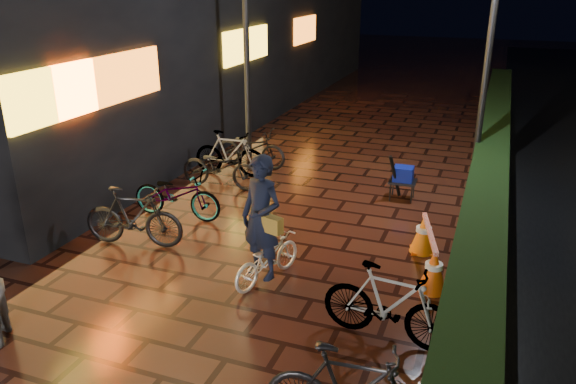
% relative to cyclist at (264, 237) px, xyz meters
% --- Properties ---
extents(ground, '(80.00, 80.00, 0.00)m').
position_rel_cyclist_xyz_m(ground, '(-0.27, -1.36, -0.75)').
color(ground, '#381911').
rests_on(ground, ground).
extents(hedge, '(0.70, 20.00, 1.00)m').
position_rel_cyclist_xyz_m(hedge, '(3.03, 6.64, -0.25)').
color(hedge, black).
rests_on(hedge, ground).
extents(lamp_post_hedge, '(0.50, 0.15, 5.29)m').
position_rel_cyclist_xyz_m(lamp_post_hedge, '(2.71, 5.60, 2.15)').
color(lamp_post_hedge, black).
rests_on(lamp_post_hedge, ground).
extents(lamp_post_sf, '(0.52, 0.15, 5.43)m').
position_rel_cyclist_xyz_m(lamp_post_sf, '(-2.87, 5.79, 2.23)').
color(lamp_post_sf, black).
rests_on(lamp_post_sf, ground).
extents(cyclist, '(0.91, 1.50, 2.03)m').
position_rel_cyclist_xyz_m(cyclist, '(0.00, 0.00, 0.00)').
color(cyclist, white).
rests_on(cyclist, ground).
extents(traffic_barrier, '(0.77, 1.69, 0.69)m').
position_rel_cyclist_xyz_m(traffic_barrier, '(2.28, 1.25, -0.41)').
color(traffic_barrier, '#FA5B0D').
rests_on(traffic_barrier, ground).
extents(cart_assembly, '(0.56, 0.57, 1.03)m').
position_rel_cyclist_xyz_m(cart_assembly, '(1.36, 4.13, -0.23)').
color(cart_assembly, black).
rests_on(cart_assembly, ground).
extents(parked_bikes_storefront, '(2.00, 5.40, 1.06)m').
position_rel_cyclist_xyz_m(parked_bikes_storefront, '(-2.55, 3.00, -0.26)').
color(parked_bikes_storefront, black).
rests_on(parked_bikes_storefront, ground).
extents(parked_bikes_hedge, '(1.85, 2.41, 1.06)m').
position_rel_cyclist_xyz_m(parked_bikes_hedge, '(2.04, -1.69, -0.22)').
color(parked_bikes_hedge, black).
rests_on(parked_bikes_hedge, ground).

